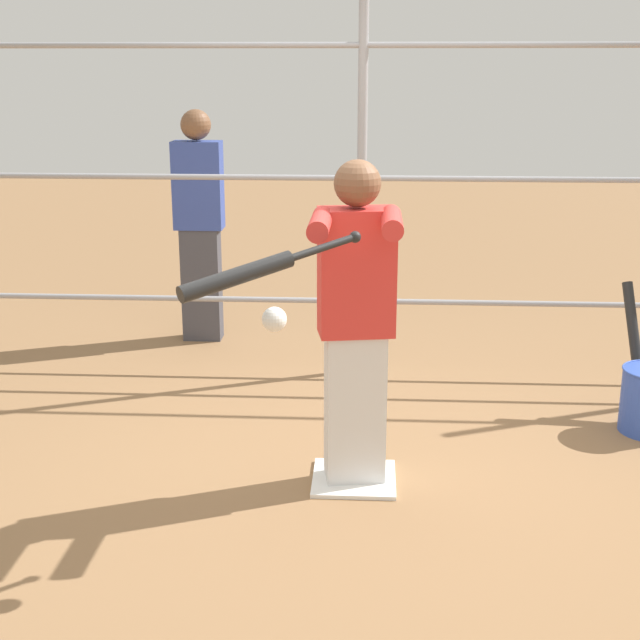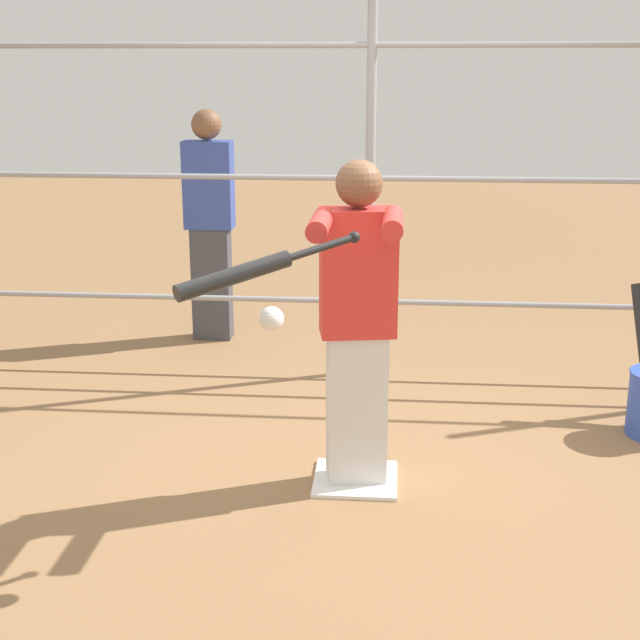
{
  "view_description": "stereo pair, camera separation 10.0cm",
  "coord_description": "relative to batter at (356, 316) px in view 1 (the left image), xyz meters",
  "views": [
    {
      "loc": [
        -0.06,
        3.93,
        1.95
      ],
      "look_at": [
        0.15,
        0.28,
        0.89
      ],
      "focal_mm": 50.0,
      "sensor_mm": 36.0,
      "label": 1
    },
    {
      "loc": [
        -0.16,
        3.92,
        1.95
      ],
      "look_at": [
        0.15,
        0.28,
        0.89
      ],
      "focal_mm": 50.0,
      "sensor_mm": 36.0,
      "label": 2
    }
  ],
  "objects": [
    {
      "name": "ground_plane",
      "position": [
        0.0,
        -0.02,
        -0.83
      ],
      "size": [
        24.0,
        24.0,
        0.0
      ],
      "primitive_type": "plane",
      "color": "olive"
    },
    {
      "name": "home_plate",
      "position": [
        0.0,
        -0.02,
        -0.82
      ],
      "size": [
        0.4,
        0.4,
        0.02
      ],
      "color": "white",
      "rests_on": "ground"
    },
    {
      "name": "fence_backstop",
      "position": [
        0.0,
        -1.62,
        0.43
      ],
      "size": [
        5.97,
        0.06,
        2.52
      ],
      "color": "#939399",
      "rests_on": "ground"
    },
    {
      "name": "batter",
      "position": [
        0.0,
        0.0,
        0.0
      ],
      "size": [
        0.39,
        0.56,
        1.54
      ],
      "color": "silver",
      "rests_on": "ground"
    },
    {
      "name": "baseball_bat_swinging",
      "position": [
        0.38,
        0.68,
        0.37
      ],
      "size": [
        0.66,
        0.52,
        0.18
      ],
      "color": "black"
    },
    {
      "name": "softball_in_flight",
      "position": [
        0.3,
        0.69,
        0.18
      ],
      "size": [
        0.1,
        0.1,
        0.1
      ],
      "color": "white"
    },
    {
      "name": "bystander_behind_fence",
      "position": [
        1.15,
        -2.27,
        0.02
      ],
      "size": [
        0.34,
        0.21,
        1.64
      ],
      "color": "#3F3F47",
      "rests_on": "ground"
    }
  ]
}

